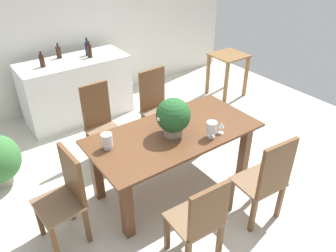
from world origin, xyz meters
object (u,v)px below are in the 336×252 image
Objects in this scene: chair_near_right at (267,178)px; wine_glass at (222,125)px; kitchen_counter at (77,89)px; chair_far_right at (156,103)px; wine_bottle_amber at (42,61)px; wine_bottle_clear at (59,52)px; dining_table at (174,143)px; side_table at (228,65)px; wine_bottle_green at (88,48)px; flower_centerpiece at (173,116)px; wine_bottle_dark at (89,51)px; chair_head_end at (66,193)px; crystal_vase_center_near at (107,140)px; crystal_vase_left at (212,128)px; chair_near_left at (201,219)px; chair_far_left at (101,122)px.

chair_near_right reaches higher than wine_glass.
kitchen_counter is at bearing 104.16° from wine_glass.
chair_far_right is 4.56× the size of wine_bottle_amber.
wine_bottle_amber is (-0.32, -0.22, 0.00)m from wine_bottle_clear.
wine_bottle_clear is (-0.37, 2.45, 0.45)m from dining_table.
side_table is at bearing -14.67° from wine_bottle_amber.
wine_glass is at bearing -82.18° from wine_bottle_green.
wine_bottle_green is at bearing -17.67° from wine_bottle_clear.
kitchen_counter is at bearing 162.33° from side_table.
dining_table is 4.48× the size of flower_centerpiece.
wine_bottle_dark is 0.93× the size of wine_bottle_green.
chair_head_end reaches higher than kitchen_counter.
crystal_vase_center_near is at bearing -109.79° from wine_bottle_green.
crystal_vase_left is (-0.17, -1.31, 0.31)m from chair_far_right.
chair_near_left reaches higher than wine_glass.
wine_glass is 0.18× the size of side_table.
wine_bottle_dark reaches higher than crystal_vase_center_near.
flower_centerpiece is at bearing -117.23° from chair_far_right.
chair_head_end is 2.60m from wine_bottle_dark.
side_table is (2.71, 0.46, 0.01)m from chair_far_left.
kitchen_counter reaches higher than side_table.
chair_head_end is 1.96m from chair_far_right.
chair_far_right is at bearing -71.57° from wine_bottle_dark.
chair_head_end is 1.30m from chair_far_left.
wine_bottle_green reaches higher than side_table.
flower_centerpiece reaches higher than side_table.
chair_far_right is 7.38× the size of wine_glass.
wine_bottle_green is at bearing 146.84° from chair_head_end.
chair_far_right is 1.36m from crystal_vase_left.
wine_glass is at bearing -32.97° from flower_centerpiece.
wine_bottle_amber is at bearing 110.44° from crystal_vase_left.
wine_bottle_dark is at bearing -32.25° from wine_bottle_clear.
wine_bottle_dark reaches higher than kitchen_counter.
crystal_vase_left reaches higher than chair_near_left.
chair_near_left is at bearing -85.38° from wine_bottle_amber.
dining_table is 13.42× the size of wine_glass.
chair_far_left is 2.75m from side_table.
wine_bottle_dark is at bearing -2.34° from wine_bottle_amber.
chair_far_left reaches higher than wine_glass.
chair_far_left reaches higher than side_table.
flower_centerpiece is 0.73m from crystal_vase_center_near.
chair_near_right reaches higher than side_table.
chair_head_end is (-1.27, 0.01, -0.07)m from dining_table.
chair_far_left is (-0.86, 0.00, -0.01)m from chair_far_right.
wine_bottle_dark reaches higher than dining_table.
chair_far_right is 6.09× the size of crystal_vase_center_near.
wine_glass is at bearing -74.35° from wine_bottle_clear.
chair_head_end is 3.60× the size of wine_bottle_green.
dining_table is at bearing -115.97° from chair_far_right.
chair_near_left is at bearing -114.00° from dining_table.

